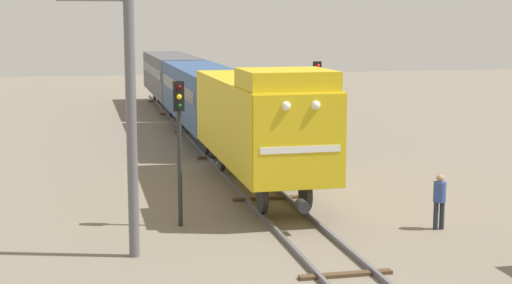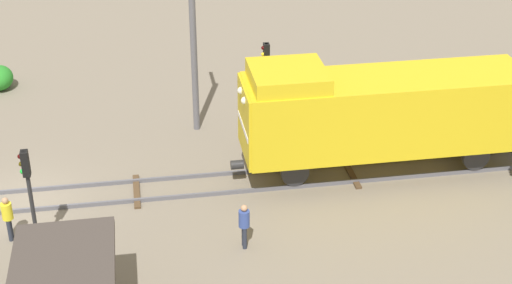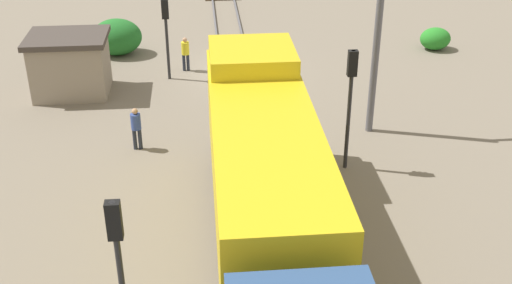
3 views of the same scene
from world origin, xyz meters
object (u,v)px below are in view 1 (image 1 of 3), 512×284
locomotive (260,118)px  passenger_car_trailing (171,74)px  traffic_signal_far (317,94)px  passenger_car_leading (203,92)px  worker_by_signal (440,197)px  catenary_mast (129,114)px  traffic_signal_mid (179,127)px

locomotive → passenger_car_trailing: size_ratio=0.83×
locomotive → traffic_signal_far: (3.60, 4.76, 0.36)m
locomotive → passenger_car_leading: bearing=90.0°
passenger_car_trailing → worker_by_signal: size_ratio=8.24×
catenary_mast → worker_by_signal: bearing=4.6°
locomotive → passenger_car_leading: size_ratio=0.83×
traffic_signal_mid → passenger_car_leading: bearing=78.8°
traffic_signal_mid → traffic_signal_far: traffic_signal_far is taller
locomotive → passenger_car_leading: 13.34m
traffic_signal_mid → traffic_signal_far: (7.00, 8.64, 0.04)m
passenger_car_trailing → catenary_mast: (-5.07, -34.66, 1.34)m
locomotive → passenger_car_trailing: 27.94m
passenger_car_leading → worker_by_signal: 19.82m
traffic_signal_mid → worker_by_signal: 8.16m
traffic_signal_far → passenger_car_trailing: bearing=98.8°
passenger_car_trailing → worker_by_signal: (4.20, -33.91, -1.53)m
passenger_car_leading → traffic_signal_far: bearing=-67.2°
passenger_car_leading → traffic_signal_far: 9.32m
locomotive → passenger_car_leading: locomotive is taller
passenger_car_leading → passenger_car_trailing: 14.60m
passenger_car_leading → catenary_mast: (-5.07, -20.06, 1.34)m
locomotive → passenger_car_trailing: (0.00, 27.94, -0.25)m
worker_by_signal → passenger_car_leading: bearing=-174.4°
passenger_car_leading → passenger_car_trailing: same height
passenger_car_leading → traffic_signal_mid: (-3.40, -17.22, 0.57)m
traffic_signal_far → worker_by_signal: size_ratio=2.67×
locomotive → passenger_car_leading: (0.00, 13.34, -0.25)m
passenger_car_trailing → worker_by_signal: 34.21m
passenger_car_trailing → catenary_mast: size_ratio=1.93×
passenger_car_trailing → traffic_signal_mid: bearing=-96.1°
passenger_car_trailing → traffic_signal_far: traffic_signal_far is taller
passenger_car_trailing → traffic_signal_far: size_ratio=3.09×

